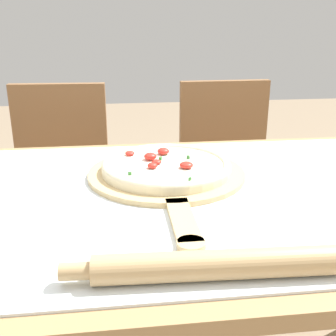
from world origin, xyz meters
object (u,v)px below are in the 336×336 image
object	(u,v)px
pizza_peel	(167,176)
chair_left	(61,179)
pizza	(166,166)
chair_right	(227,171)
rolling_pin	(218,265)

from	to	relation	value
pizza_peel	chair_left	distance (m)	0.83
pizza_peel	pizza	bearing A→B (deg)	90.73
pizza_peel	chair_right	world-z (taller)	chair_right
pizza	chair_left	world-z (taller)	chair_left
rolling_pin	chair_right	size ratio (longest dim) A/B	0.52
pizza	chair_right	distance (m)	0.82
pizza_peel	chair_right	size ratio (longest dim) A/B	0.64
chair_left	pizza_peel	bearing A→B (deg)	-60.91
rolling_pin	chair_right	world-z (taller)	chair_right
chair_left	rolling_pin	bearing A→B (deg)	-68.84
pizza_peel	chair_left	bearing A→B (deg)	116.38
pizza_peel	rolling_pin	distance (m)	0.42
chair_right	pizza_peel	bearing A→B (deg)	-116.59
pizza	rolling_pin	xyz separation A→B (m)	(0.02, -0.43, -0.00)
pizza_peel	chair_left	xyz separation A→B (m)	(-0.35, 0.71, -0.26)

